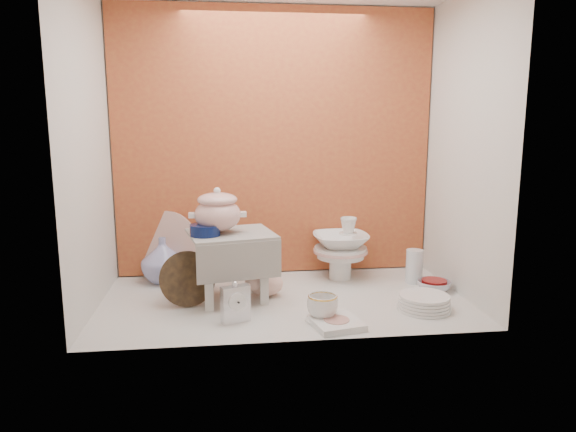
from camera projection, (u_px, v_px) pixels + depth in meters
name	position (u px, v px, depth m)	size (l,w,h in m)	color
ground	(284.00, 300.00, 2.61)	(1.80, 1.80, 0.00)	silver
niche_shell	(280.00, 110.00, 2.62)	(1.86, 1.03, 1.53)	#B45F2D
step_stool	(232.00, 266.00, 2.58)	(0.40, 0.34, 0.34)	silver
soup_tureen	(218.00, 210.00, 2.53)	(0.26, 0.26, 0.22)	white
cobalt_bowl	(205.00, 230.00, 2.49)	(0.14, 0.14, 0.05)	#091545
floral_platter	(166.00, 245.00, 2.94)	(0.38, 0.09, 0.38)	white
blue_white_vase	(163.00, 260.00, 2.88)	(0.24, 0.24, 0.25)	white
lacquer_tray	(187.00, 279.00, 2.52)	(0.27, 0.11, 0.26)	black
mantel_clock	(235.00, 302.00, 2.31)	(0.13, 0.04, 0.19)	silver
plush_pig	(266.00, 284.00, 2.65)	(0.22, 0.15, 0.13)	beige
teacup_saucer	(322.00, 319.00, 2.34)	(0.16, 0.16, 0.01)	white
gold_rim_teacup	(323.00, 307.00, 2.33)	(0.14, 0.14, 0.11)	white
lattice_dish	(337.00, 323.00, 2.27)	(0.20, 0.20, 0.03)	white
dinner_plate_stack	(424.00, 302.00, 2.46)	(0.25, 0.25, 0.07)	white
crystal_bowl	(434.00, 286.00, 2.74)	(0.17, 0.17, 0.05)	silver
clear_glass_vase	(414.00, 266.00, 2.87)	(0.09, 0.09, 0.18)	silver
porcelain_tower	(341.00, 248.00, 2.93)	(0.31, 0.31, 0.35)	white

